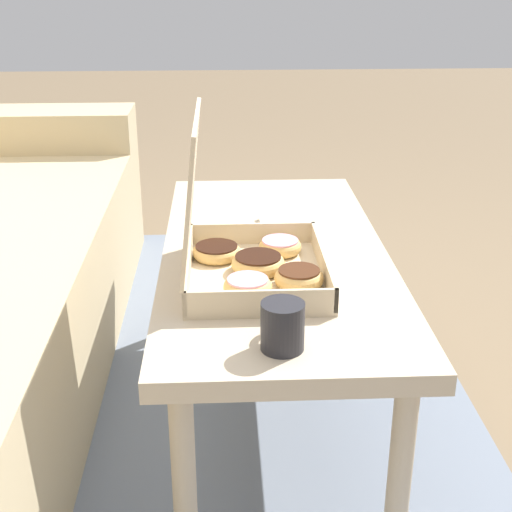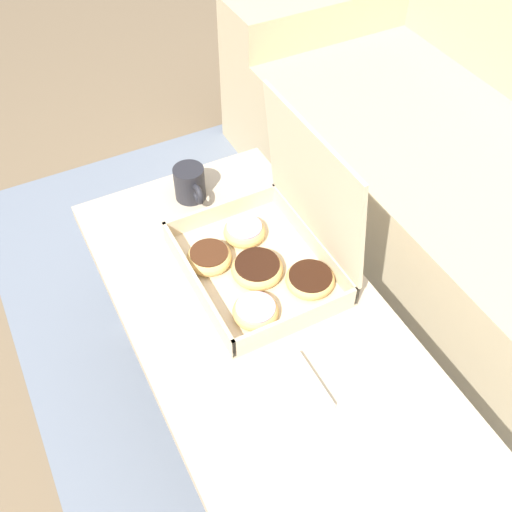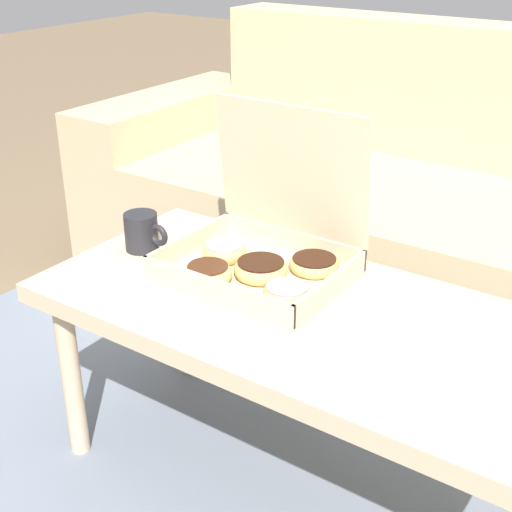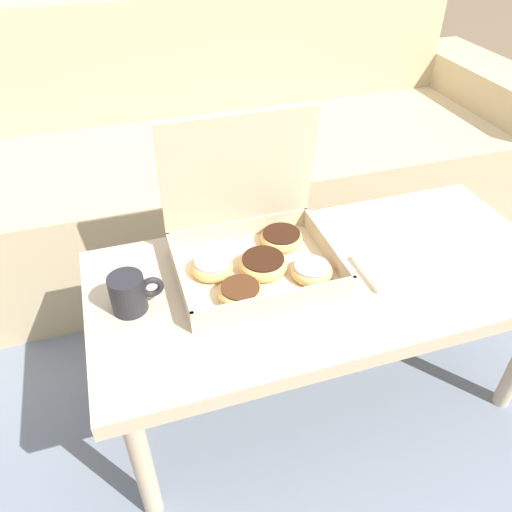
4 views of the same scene
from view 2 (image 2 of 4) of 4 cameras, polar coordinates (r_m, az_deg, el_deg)
ground_plane at (r=1.63m, az=3.94°, el=-15.30°), size 12.00×12.00×0.00m
area_rug at (r=1.73m, az=12.74°, el=-10.83°), size 2.53×1.81×0.01m
coffee_table at (r=1.25m, az=1.30°, el=-8.60°), size 1.10×0.51×0.46m
pastry_box at (r=1.28m, az=0.88°, el=0.33°), size 0.36×0.29×0.34m
coffee_mug at (r=1.46m, az=-6.29°, el=6.86°), size 0.11×0.08×0.09m
napkin_stack at (r=1.13m, az=2.98°, el=-12.96°), size 0.13×0.13×0.02m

